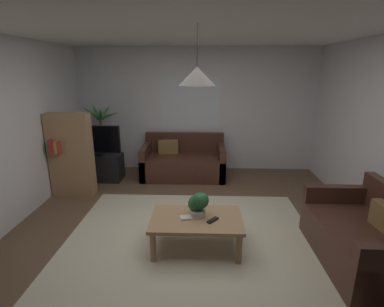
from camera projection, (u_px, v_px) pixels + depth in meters
The scene contains 16 objects.
floor at pixel (191, 240), 3.69m from camera, with size 4.85×5.56×0.02m, color brown.
rug at pixel (190, 249), 3.49m from camera, with size 3.15×3.06×0.01m, color beige.
wall_back at pixel (196, 110), 6.03m from camera, with size 4.97×0.06×2.51m, color silver.
ceiling at pixel (191, 24), 2.98m from camera, with size 4.85×5.56×0.02m, color white.
window_pane at pixel (190, 104), 5.97m from camera, with size 1.21×0.01×1.08m, color white.
couch_under_window at pixel (183, 163), 5.81m from camera, with size 1.61×0.87×0.82m.
couch_right_side at pixel (366, 240), 3.18m from camera, with size 0.87×1.43×0.82m.
coffee_table at pixel (196, 222), 3.43m from camera, with size 1.07×0.67×0.40m.
book_on_table_0 at pixel (186, 218), 3.39m from camera, with size 0.13×0.10×0.02m, color beige.
remote_on_table_0 at pixel (213, 220), 3.33m from camera, with size 0.05×0.16×0.02m, color black.
potted_plant_on_table at pixel (198, 204), 3.41m from camera, with size 0.25×0.23×0.30m.
tv_stand at pixel (99, 167), 5.63m from camera, with size 0.90×0.44×0.50m, color black.
tv at pixel (96, 140), 5.45m from camera, with size 0.92×0.16×0.57m.
potted_palm_corner at pixel (103, 144), 5.94m from camera, with size 0.75×0.73×1.45m.
bookshelf_corner at pixel (71, 155), 4.84m from camera, with size 0.70×0.31×1.40m.
pendant_lamp at pixel (197, 76), 2.96m from camera, with size 0.38×0.38×0.59m.
Camera 1 is at (0.13, -3.23, 2.08)m, focal length 27.24 mm.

